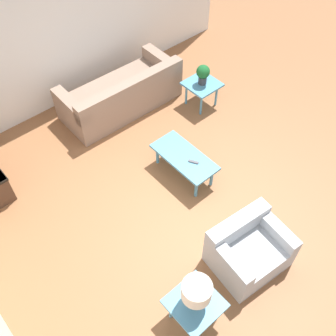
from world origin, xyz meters
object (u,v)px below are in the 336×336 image
armchair (248,249)px  side_table_plant (202,86)px  coffee_table (184,158)px  sofa (122,95)px  side_table_lamp (195,305)px  table_lamp (197,292)px  potted_plant (203,73)px

armchair → side_table_plant: 3.24m
armchair → coffee_table: 1.72m
sofa → side_table_plant: 1.46m
side_table_lamp → table_lamp: size_ratio=1.28×
armchair → side_table_lamp: armchair is taller
armchair → side_table_lamp: size_ratio=1.78×
sofa → side_table_lamp: 4.07m
side_table_plant → table_lamp: (-2.80, 2.86, 0.38)m
coffee_table → table_lamp: table_lamp is taller
armchair → coffee_table: (1.67, -0.41, 0.07)m
coffee_table → potted_plant: potted_plant is taller
side_table_lamp → coffee_table: bearing=-39.9°
armchair → side_table_plant: size_ratio=1.78×
side_table_lamp → side_table_plant: bearing=-45.7°
potted_plant → coffee_table: bearing=126.5°
armchair → coffee_table: bearing=82.6°
table_lamp → coffee_table: bearing=-39.9°
side_table_plant → side_table_lamp: same height
sofa → coffee_table: sofa is taller
side_table_lamp → potted_plant: bearing=-45.7°
side_table_lamp → table_lamp: (0.00, 0.00, 0.38)m
sofa → potted_plant: potted_plant is taller
armchair → table_lamp: size_ratio=2.27×
armchair → sofa: bearing=86.2°
sofa → side_table_lamp: sofa is taller
coffee_table → table_lamp: size_ratio=2.39×
side_table_plant → sofa: bearing=52.2°
table_lamp → side_table_lamp: bearing=180.0°
coffee_table → potted_plant: 1.75m
coffee_table → side_table_plant: size_ratio=1.88×
sofa → potted_plant: size_ratio=5.87×
side_table_lamp → sofa: bearing=-24.9°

